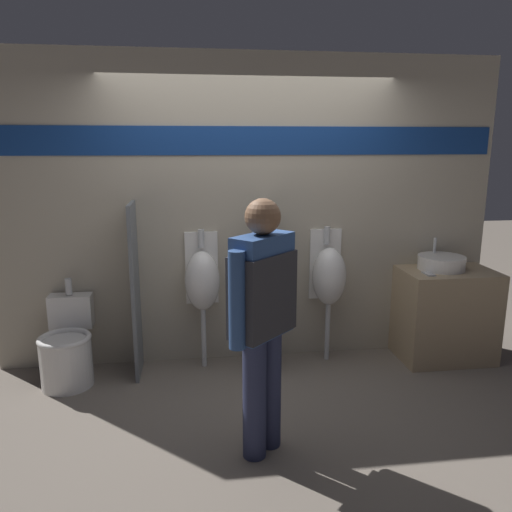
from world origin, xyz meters
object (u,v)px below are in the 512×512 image
at_px(cell_phone, 429,274).
at_px(toilet, 67,351).
at_px(urinal_far, 329,276).
at_px(urinal_near_counter, 202,280).
at_px(sink_basin, 441,263).
at_px(person_in_vest, 262,311).

relative_size(cell_phone, toilet, 0.17).
height_order(urinal_far, toilet, urinal_far).
bearing_deg(urinal_near_counter, toilet, -170.89).
relative_size(sink_basin, urinal_near_counter, 0.34).
bearing_deg(cell_phone, urinal_far, 164.47).
distance_m(toilet, person_in_vest, 1.97).
bearing_deg(person_in_vest, sink_basin, -9.34).
height_order(cell_phone, urinal_far, urinal_far).
xyz_separation_m(sink_basin, person_in_vest, (-1.82, -1.25, 0.05)).
bearing_deg(cell_phone, urinal_near_counter, 173.29).
distance_m(urinal_near_counter, urinal_far, 1.12).
distance_m(sink_basin, urinal_far, 1.03).
bearing_deg(urinal_far, sink_basin, -3.67).
distance_m(urinal_near_counter, toilet, 1.25).
bearing_deg(urinal_near_counter, person_in_vest, -75.84).
distance_m(sink_basin, person_in_vest, 2.21).
xyz_separation_m(sink_basin, urinal_far, (-1.02, 0.07, -0.11)).
relative_size(sink_basin, person_in_vest, 0.25).
bearing_deg(person_in_vest, toilet, 98.03).
relative_size(urinal_far, toilet, 1.46).
bearing_deg(sink_basin, person_in_vest, -145.37).
height_order(sink_basin, toilet, sink_basin).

